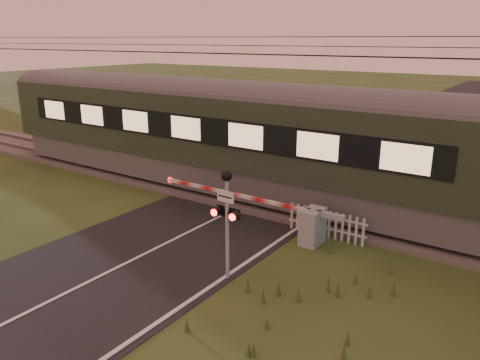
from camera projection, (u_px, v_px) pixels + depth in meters
The scene contains 7 objects.
ground at pixel (133, 260), 13.30m from camera, with size 160.00×160.00×0.00m, color #2E3F18.
road at pixel (127, 263), 13.10m from camera, with size 6.00×140.00×0.03m.
track_bed at pixel (257, 197), 18.39m from camera, with size 140.00×3.40×0.39m.
overhead_wires at pixel (258, 48), 16.75m from camera, with size 120.00×0.62×0.62m.
boom_gate at pixel (303, 222), 14.40m from camera, with size 6.96×0.86×1.14m.
crossing_signal at pixel (227, 206), 11.71m from camera, with size 0.75×0.33×2.95m.
picket_fence at pixel (326, 224), 14.71m from camera, with size 2.66×0.08×0.91m.
Camera 1 is at (9.37, -8.18, 6.05)m, focal length 35.00 mm.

